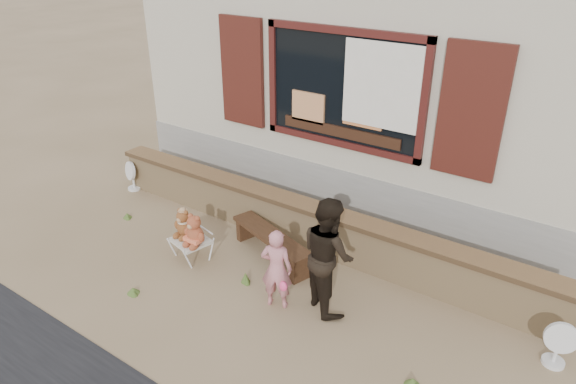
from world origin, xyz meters
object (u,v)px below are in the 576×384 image
Objects in this scene: bench at (271,241)px; teddy_bear_right at (195,229)px; folding_chair at (191,241)px; teddy_bear_left at (184,222)px; adult at (328,255)px; child at (277,269)px.

teddy_bear_right reaches higher than bench.
bench is 3.28× the size of teddy_bear_right.
teddy_bear_right is (0.14, -0.03, 0.25)m from folding_chair.
bench is at bearing 48.64° from folding_chair.
teddy_bear_left reaches higher than bench.
teddy_bear_left is at bearing 36.90° from adult.
bench is 3.56× the size of teddy_bear_left.
child is at bearing 67.13° from adult.
folding_chair is at bearing 0.00° from teddy_bear_left.
bench is 1.04m from child.
adult reaches higher than teddy_bear_left.
folding_chair is 0.27m from teddy_bear_left.
adult is at bearing -2.85° from bench.
adult is (1.14, -0.44, 0.45)m from bench.
teddy_bear_right is 1.41m from child.
child is 0.62m from adult.
bench reaches higher than folding_chair.
teddy_bear_right is (0.27, -0.07, 0.02)m from teddy_bear_left.
adult reaches higher than bench.
child reaches higher than teddy_bear_left.
folding_chair is at bearing -25.51° from child.
teddy_bear_left is 0.28m from teddy_bear_right.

